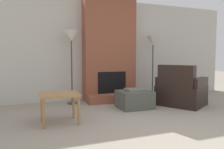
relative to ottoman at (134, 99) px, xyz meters
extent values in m
plane|color=gray|center=(-0.18, -1.78, -0.20)|extent=(24.00, 24.00, 0.00)
cube|color=#BCB7AD|center=(-0.18, 1.32, 1.10)|extent=(7.58, 0.06, 2.60)
cube|color=brown|center=(-0.18, 1.10, 1.10)|extent=(1.34, 0.39, 2.60)
cube|color=brown|center=(-0.18, 0.73, -0.10)|extent=(1.34, 0.34, 0.20)
cube|color=black|center=(-0.18, 0.90, 0.27)|extent=(0.74, 0.02, 0.54)
cube|color=#474C42|center=(0.00, 0.00, -0.01)|extent=(0.70, 0.60, 0.37)
cube|color=#60665B|center=(0.00, 0.00, 0.20)|extent=(0.38, 0.33, 0.05)
cube|color=black|center=(1.15, -0.11, 0.03)|extent=(1.21, 1.25, 0.45)
cube|color=black|center=(0.87, -0.28, 0.27)|extent=(0.57, 0.79, 0.93)
cube|color=black|center=(1.35, -0.46, 0.13)|extent=(0.74, 0.52, 0.65)
cube|color=black|center=(0.95, 0.23, 0.13)|extent=(0.74, 0.52, 0.65)
cube|color=#9E7042|center=(-1.66, -0.53, 0.29)|extent=(0.63, 0.52, 0.04)
cylinder|color=#9E7042|center=(-1.93, -0.74, 0.04)|extent=(0.04, 0.04, 0.46)
cylinder|color=#9E7042|center=(-1.39, -0.74, 0.04)|extent=(0.04, 0.04, 0.46)
cylinder|color=#9E7042|center=(-1.93, -0.31, 0.04)|extent=(0.04, 0.04, 0.46)
cylinder|color=#9E7042|center=(-1.39, -0.31, 0.04)|extent=(0.04, 0.04, 0.46)
cylinder|color=#333333|center=(-1.18, 0.93, -0.19)|extent=(0.24, 0.24, 0.02)
cylinder|color=#333333|center=(-1.18, 0.93, 0.56)|extent=(0.03, 0.03, 1.47)
cone|color=silver|center=(-1.18, 0.93, 1.41)|extent=(0.35, 0.35, 0.24)
cylinder|color=#333333|center=(1.02, 0.93, -0.19)|extent=(0.24, 0.24, 0.02)
cylinder|color=#333333|center=(1.02, 0.93, 0.52)|extent=(0.03, 0.03, 1.40)
cone|color=silver|center=(1.02, 0.93, 1.35)|extent=(0.35, 0.35, 0.24)
camera|label=1|loc=(-2.13, -4.18, 0.91)|focal=35.00mm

